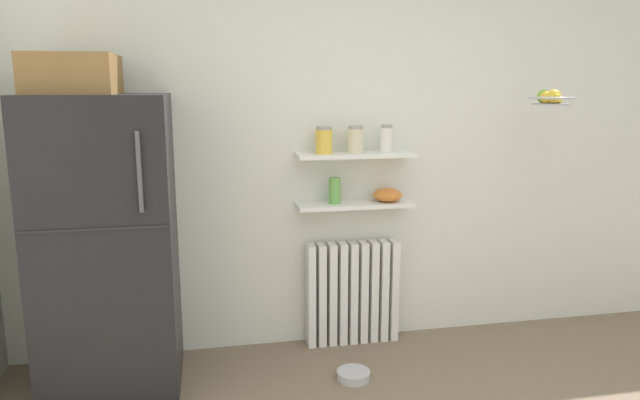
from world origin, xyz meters
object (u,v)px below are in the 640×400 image
(pet_food_bowl, at_px, (353,375))
(hanging_fruit_basket, at_px, (551,98))
(refrigerator, at_px, (106,238))
(vase, at_px, (335,191))
(storage_jar_2, at_px, (386,139))
(storage_jar_0, at_px, (324,140))
(storage_jar_1, at_px, (355,140))
(shelf_bowl, at_px, (387,195))
(radiator, at_px, (352,293))

(pet_food_bowl, xyz_separation_m, hanging_fruit_basket, (1.29, 0.21, 1.60))
(refrigerator, height_order, vase, refrigerator)
(refrigerator, height_order, hanging_fruit_basket, refrigerator)
(hanging_fruit_basket, bearing_deg, storage_jar_2, 164.62)
(storage_jar_0, relative_size, storage_jar_1, 0.99)
(vase, bearing_deg, pet_food_bowl, -88.62)
(storage_jar_2, distance_m, pet_food_bowl, 1.46)
(storage_jar_0, relative_size, vase, 1.02)
(storage_jar_1, height_order, shelf_bowl, storage_jar_1)
(refrigerator, distance_m, storage_jar_2, 1.78)
(vase, distance_m, pet_food_bowl, 1.13)
(shelf_bowl, distance_m, pet_food_bowl, 1.14)
(storage_jar_2, bearing_deg, pet_food_bowl, -124.34)
(radiator, relative_size, storage_jar_0, 4.08)
(storage_jar_0, height_order, shelf_bowl, storage_jar_0)
(storage_jar_0, distance_m, storage_jar_1, 0.20)
(refrigerator, xyz_separation_m, hanging_fruit_basket, (2.65, -0.02, 0.75))
(refrigerator, distance_m, pet_food_bowl, 1.62)
(radiator, height_order, vase, vase)
(refrigerator, bearing_deg, vase, 10.18)
(refrigerator, relative_size, storage_jar_1, 10.88)
(refrigerator, bearing_deg, pet_food_bowl, -9.66)
(storage_jar_1, bearing_deg, hanging_fruit_basket, -12.80)
(storage_jar_0, bearing_deg, hanging_fruit_basket, -10.95)
(radiator, height_order, shelf_bowl, shelf_bowl)
(shelf_bowl, bearing_deg, radiator, 172.19)
(vase, height_order, pet_food_bowl, vase)
(refrigerator, relative_size, hanging_fruit_basket, 6.79)
(refrigerator, distance_m, storage_jar_0, 1.40)
(storage_jar_0, relative_size, shelf_bowl, 0.89)
(storage_jar_1, bearing_deg, vase, -180.00)
(storage_jar_0, bearing_deg, vase, 0.00)
(storage_jar_0, xyz_separation_m, storage_jar_2, (0.41, 0.00, 0.00))
(refrigerator, relative_size, shelf_bowl, 9.75)
(vase, bearing_deg, refrigerator, -169.82)
(storage_jar_1, distance_m, hanging_fruit_basket, 1.22)
(refrigerator, relative_size, storage_jar_2, 10.64)
(storage_jar_0, height_order, pet_food_bowl, storage_jar_0)
(refrigerator, bearing_deg, shelf_bowl, 8.11)
(radiator, distance_m, storage_jar_1, 1.02)
(vase, bearing_deg, hanging_fruit_basket, -11.52)
(shelf_bowl, relative_size, hanging_fruit_basket, 0.70)
(radiator, height_order, storage_jar_2, storage_jar_2)
(refrigerator, bearing_deg, hanging_fruit_basket, -0.48)
(storage_jar_0, bearing_deg, storage_jar_2, 0.00)
(radiator, bearing_deg, storage_jar_2, -8.41)
(storage_jar_2, bearing_deg, shelf_bowl, 0.00)
(radiator, relative_size, hanging_fruit_basket, 2.52)
(shelf_bowl, bearing_deg, refrigerator, -171.89)
(pet_food_bowl, bearing_deg, storage_jar_2, 55.66)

